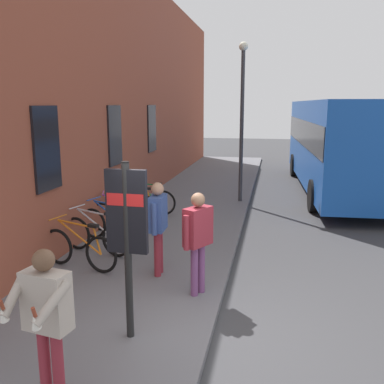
{
  "coord_description": "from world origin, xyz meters",
  "views": [
    {
      "loc": [
        -5.33,
        -0.77,
        3.22
      ],
      "look_at": [
        2.64,
        0.8,
        1.54
      ],
      "focal_mm": 39.64,
      "sensor_mm": 36.0,
      "label": 1
    }
  ],
  "objects_px": {
    "bicycle_leaning_wall": "(134,207)",
    "bicycle_mid_rack": "(146,201)",
    "city_bus": "(337,140)",
    "bicycle_under_window": "(96,235)",
    "bicycle_beside_lamp": "(124,215)",
    "transit_info_sign": "(127,223)",
    "pedestrian_near_bus": "(198,233)",
    "bicycle_far_end": "(79,249)",
    "pedestrian_by_facade": "(158,219)",
    "bicycle_nearest_sign": "(111,225)",
    "street_lamp": "(242,109)",
    "tourist_with_hotdogs": "(46,311)"
  },
  "relations": [
    {
      "from": "bicycle_nearest_sign",
      "to": "pedestrian_near_bus",
      "type": "xyz_separation_m",
      "value": [
        -2.33,
        -2.44,
        0.66
      ]
    },
    {
      "from": "bicycle_far_end",
      "to": "bicycle_leaning_wall",
      "type": "relative_size",
      "value": 1.0
    },
    {
      "from": "bicycle_under_window",
      "to": "street_lamp",
      "type": "xyz_separation_m",
      "value": [
        5.57,
        -2.57,
        2.58
      ]
    },
    {
      "from": "transit_info_sign",
      "to": "pedestrian_near_bus",
      "type": "relative_size",
      "value": 1.39
    },
    {
      "from": "transit_info_sign",
      "to": "city_bus",
      "type": "bearing_deg",
      "value": -19.6
    },
    {
      "from": "bicycle_far_end",
      "to": "bicycle_mid_rack",
      "type": "xyz_separation_m",
      "value": [
        4.22,
        -0.03,
        0.0
      ]
    },
    {
      "from": "bicycle_leaning_wall",
      "to": "bicycle_mid_rack",
      "type": "height_order",
      "value": "same"
    },
    {
      "from": "bicycle_mid_rack",
      "to": "city_bus",
      "type": "height_order",
      "value": "city_bus"
    },
    {
      "from": "bicycle_leaning_wall",
      "to": "bicycle_mid_rack",
      "type": "distance_m",
      "value": 0.83
    },
    {
      "from": "bicycle_beside_lamp",
      "to": "city_bus",
      "type": "relative_size",
      "value": 0.16
    },
    {
      "from": "bicycle_leaning_wall",
      "to": "pedestrian_by_facade",
      "type": "relative_size",
      "value": 0.99
    },
    {
      "from": "bicycle_nearest_sign",
      "to": "bicycle_leaning_wall",
      "type": "bearing_deg",
      "value": 1.6
    },
    {
      "from": "city_bus",
      "to": "tourist_with_hotdogs",
      "type": "distance_m",
      "value": 13.62
    },
    {
      "from": "bicycle_beside_lamp",
      "to": "city_bus",
      "type": "xyz_separation_m",
      "value": [
        6.68,
        -5.9,
        1.41
      ]
    },
    {
      "from": "bicycle_under_window",
      "to": "pedestrian_by_facade",
      "type": "xyz_separation_m",
      "value": [
        -0.86,
        -1.6,
        0.67
      ]
    },
    {
      "from": "bicycle_far_end",
      "to": "street_lamp",
      "type": "bearing_deg",
      "value": -21.46
    },
    {
      "from": "bicycle_far_end",
      "to": "transit_info_sign",
      "type": "distance_m",
      "value": 3.02
    },
    {
      "from": "bicycle_beside_lamp",
      "to": "pedestrian_near_bus",
      "type": "xyz_separation_m",
      "value": [
        -3.27,
        -2.49,
        0.66
      ]
    },
    {
      "from": "bicycle_far_end",
      "to": "street_lamp",
      "type": "xyz_separation_m",
      "value": [
        6.45,
        -2.54,
        2.58
      ]
    },
    {
      "from": "street_lamp",
      "to": "tourist_with_hotdogs",
      "type": "bearing_deg",
      "value": 173.43
    },
    {
      "from": "transit_info_sign",
      "to": "pedestrian_by_facade",
      "type": "bearing_deg",
      "value": 5.23
    },
    {
      "from": "bicycle_beside_lamp",
      "to": "transit_info_sign",
      "type": "xyz_separation_m",
      "value": [
        -4.76,
        -1.83,
        1.21
      ]
    },
    {
      "from": "transit_info_sign",
      "to": "tourist_with_hotdogs",
      "type": "bearing_deg",
      "value": 165.02
    },
    {
      "from": "bicycle_far_end",
      "to": "bicycle_mid_rack",
      "type": "relative_size",
      "value": 0.98
    },
    {
      "from": "bicycle_under_window",
      "to": "transit_info_sign",
      "type": "height_order",
      "value": "transit_info_sign"
    },
    {
      "from": "bicycle_mid_rack",
      "to": "pedestrian_by_facade",
      "type": "relative_size",
      "value": 1.02
    },
    {
      "from": "bicycle_beside_lamp",
      "to": "bicycle_leaning_wall",
      "type": "xyz_separation_m",
      "value": [
        0.77,
        -0.0,
        0.0
      ]
    },
    {
      "from": "pedestrian_by_facade",
      "to": "city_bus",
      "type": "bearing_deg",
      "value": -24.7
    },
    {
      "from": "bicycle_nearest_sign",
      "to": "city_bus",
      "type": "xyz_separation_m",
      "value": [
        7.63,
        -5.85,
        1.41
      ]
    },
    {
      "from": "bicycle_nearest_sign",
      "to": "transit_info_sign",
      "type": "relative_size",
      "value": 0.71
    },
    {
      "from": "bicycle_leaning_wall",
      "to": "pedestrian_near_bus",
      "type": "relative_size",
      "value": 1.0
    },
    {
      "from": "city_bus",
      "to": "street_lamp",
      "type": "height_order",
      "value": "street_lamp"
    },
    {
      "from": "pedestrian_by_facade",
      "to": "street_lamp",
      "type": "relative_size",
      "value": 0.35
    },
    {
      "from": "bicycle_leaning_wall",
      "to": "bicycle_under_window",
      "type": "bearing_deg",
      "value": -179.41
    },
    {
      "from": "pedestrian_by_facade",
      "to": "pedestrian_near_bus",
      "type": "xyz_separation_m",
      "value": [
        -0.67,
        -0.86,
        -0.01
      ]
    },
    {
      "from": "bicycle_under_window",
      "to": "bicycle_beside_lamp",
      "type": "relative_size",
      "value": 1.02
    },
    {
      "from": "bicycle_nearest_sign",
      "to": "pedestrian_near_bus",
      "type": "relative_size",
      "value": 1.0
    },
    {
      "from": "bicycle_under_window",
      "to": "tourist_with_hotdogs",
      "type": "height_order",
      "value": "tourist_with_hotdogs"
    },
    {
      "from": "pedestrian_by_facade",
      "to": "pedestrian_near_bus",
      "type": "bearing_deg",
      "value": -128.12
    },
    {
      "from": "bicycle_mid_rack",
      "to": "pedestrian_by_facade",
      "type": "bearing_deg",
      "value": -159.91
    },
    {
      "from": "bicycle_far_end",
      "to": "city_bus",
      "type": "relative_size",
      "value": 0.16
    },
    {
      "from": "bicycle_far_end",
      "to": "transit_info_sign",
      "type": "xyz_separation_m",
      "value": [
        -2.13,
        -1.76,
        1.21
      ]
    },
    {
      "from": "bicycle_far_end",
      "to": "pedestrian_near_bus",
      "type": "xyz_separation_m",
      "value": [
        -0.65,
        -2.43,
        0.66
      ]
    },
    {
      "from": "bicycle_mid_rack",
      "to": "tourist_with_hotdogs",
      "type": "bearing_deg",
      "value": -170.1
    },
    {
      "from": "bicycle_far_end",
      "to": "pedestrian_near_bus",
      "type": "relative_size",
      "value": 1.0
    },
    {
      "from": "bicycle_beside_lamp",
      "to": "pedestrian_by_facade",
      "type": "xyz_separation_m",
      "value": [
        -2.6,
        -1.63,
        0.67
      ]
    },
    {
      "from": "bicycle_mid_rack",
      "to": "street_lamp",
      "type": "distance_m",
      "value": 4.23
    },
    {
      "from": "city_bus",
      "to": "tourist_with_hotdogs",
      "type": "xyz_separation_m",
      "value": [
        -12.85,
        4.45,
        -0.75
      ]
    },
    {
      "from": "bicycle_leaning_wall",
      "to": "bicycle_mid_rack",
      "type": "bearing_deg",
      "value": -6.34
    },
    {
      "from": "transit_info_sign",
      "to": "bicycle_beside_lamp",
      "type": "bearing_deg",
      "value": 21.03
    }
  ]
}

